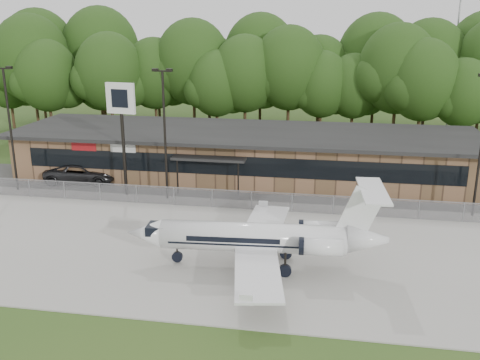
% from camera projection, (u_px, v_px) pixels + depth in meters
% --- Properties ---
extents(ground, '(160.00, 160.00, 0.00)m').
position_uv_depth(ground, '(165.00, 311.00, 26.19)').
color(ground, '#2C4E1C').
rests_on(ground, ground).
extents(apron, '(64.00, 18.00, 0.08)m').
position_uv_depth(apron, '(204.00, 245.00, 33.72)').
color(apron, '#9E9B93').
rests_on(apron, ground).
extents(parking_lot, '(50.00, 9.00, 0.06)m').
position_uv_depth(parking_lot, '(236.00, 191.00, 44.58)').
color(parking_lot, '#383835').
rests_on(parking_lot, ground).
extents(terminal, '(41.00, 11.65, 4.30)m').
position_uv_depth(terminal, '(245.00, 153.00, 48.15)').
color(terminal, '#896144').
rests_on(terminal, ground).
extents(fence, '(46.00, 0.04, 1.52)m').
position_uv_depth(fence, '(225.00, 199.00, 40.12)').
color(fence, gray).
rests_on(fence, ground).
extents(treeline, '(72.00, 12.00, 15.00)m').
position_uv_depth(treeline, '(269.00, 74.00, 63.66)').
color(treeline, '#1C3B12').
rests_on(treeline, ground).
extents(radio_mast, '(0.20, 0.20, 25.00)m').
position_uv_depth(radio_mast, '(457.00, 30.00, 64.29)').
color(radio_mast, gray).
rests_on(radio_mast, ground).
extents(light_pole_left, '(1.55, 0.30, 10.23)m').
position_uv_depth(light_pole_left, '(9.00, 120.00, 42.98)').
color(light_pole_left, black).
rests_on(light_pole_left, ground).
extents(light_pole_mid, '(1.55, 0.30, 10.23)m').
position_uv_depth(light_pole_mid, '(165.00, 125.00, 40.86)').
color(light_pole_mid, black).
rests_on(light_pole_mid, ground).
extents(business_jet, '(14.97, 13.34, 5.04)m').
position_uv_depth(business_jet, '(262.00, 239.00, 30.26)').
color(business_jet, white).
rests_on(business_jet, ground).
extents(suv, '(6.68, 3.67, 1.77)m').
position_uv_depth(suv, '(83.00, 173.00, 46.55)').
color(suv, '#2C2C2F').
rests_on(suv, ground).
extents(pole_sign, '(2.39, 0.60, 9.09)m').
position_uv_depth(pole_sign, '(121.00, 110.00, 41.43)').
color(pole_sign, black).
rests_on(pole_sign, ground).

